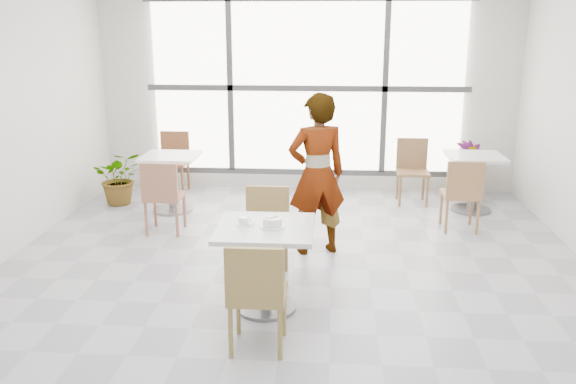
# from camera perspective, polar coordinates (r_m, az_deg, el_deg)

# --- Properties ---
(floor) EXTENTS (7.00, 7.00, 0.00)m
(floor) POSITION_cam_1_polar(r_m,az_deg,el_deg) (5.68, 0.22, -8.94)
(floor) COLOR #9E9EA5
(floor) RESTS_ON ground
(wall_back) EXTENTS (6.00, 0.00, 6.00)m
(wall_back) POSITION_cam_1_polar(r_m,az_deg,el_deg) (8.71, 1.84, 9.90)
(wall_back) COLOR silver
(wall_back) RESTS_ON ground
(wall_front) EXTENTS (6.00, 0.00, 6.00)m
(wall_front) POSITION_cam_1_polar(r_m,az_deg,el_deg) (1.90, -7.14, -11.34)
(wall_front) COLOR silver
(wall_front) RESTS_ON ground
(window) EXTENTS (4.60, 0.07, 2.52)m
(window) POSITION_cam_1_polar(r_m,az_deg,el_deg) (8.65, 1.82, 9.86)
(window) COLOR white
(window) RESTS_ON ground
(main_table) EXTENTS (0.80, 0.80, 0.75)m
(main_table) POSITION_cam_1_polar(r_m,az_deg,el_deg) (5.06, -2.15, -5.71)
(main_table) COLOR silver
(main_table) RESTS_ON ground
(chair_near) EXTENTS (0.42, 0.42, 0.87)m
(chair_near) POSITION_cam_1_polar(r_m,az_deg,el_deg) (4.41, -3.03, -9.34)
(chair_near) COLOR olive
(chair_near) RESTS_ON ground
(chair_far) EXTENTS (0.42, 0.42, 0.87)m
(chair_far) POSITION_cam_1_polar(r_m,az_deg,el_deg) (5.75, -2.05, -3.27)
(chair_far) COLOR olive
(chair_far) RESTS_ON ground
(oatmeal_bowl) EXTENTS (0.21, 0.21, 0.09)m
(oatmeal_bowl) POSITION_cam_1_polar(r_m,az_deg,el_deg) (4.94, -1.49, -2.89)
(oatmeal_bowl) COLOR silver
(oatmeal_bowl) RESTS_ON main_table
(coffee_cup) EXTENTS (0.16, 0.13, 0.07)m
(coffee_cup) POSITION_cam_1_polar(r_m,az_deg,el_deg) (5.01, -4.25, -2.82)
(coffee_cup) COLOR white
(coffee_cup) RESTS_ON main_table
(person) EXTENTS (0.73, 0.60, 1.71)m
(person) POSITION_cam_1_polar(r_m,az_deg,el_deg) (6.25, 2.78, 1.66)
(person) COLOR black
(person) RESTS_ON ground
(bg_table_left) EXTENTS (0.70, 0.70, 0.75)m
(bg_table_left) POSITION_cam_1_polar(r_m,az_deg,el_deg) (7.93, -11.08, 1.62)
(bg_table_left) COLOR white
(bg_table_left) RESTS_ON ground
(bg_table_right) EXTENTS (0.70, 0.70, 0.75)m
(bg_table_right) POSITION_cam_1_polar(r_m,az_deg,el_deg) (8.15, 17.27, 1.58)
(bg_table_right) COLOR silver
(bg_table_right) RESTS_ON ground
(bg_chair_left_near) EXTENTS (0.42, 0.42, 0.87)m
(bg_chair_left_near) POSITION_cam_1_polar(r_m,az_deg,el_deg) (7.04, -11.87, -0.07)
(bg_chair_left_near) COLOR #9D644C
(bg_chair_left_near) RESTS_ON ground
(bg_chair_left_far) EXTENTS (0.42, 0.42, 0.87)m
(bg_chair_left_far) POSITION_cam_1_polar(r_m,az_deg,el_deg) (8.90, -10.83, 3.24)
(bg_chair_left_far) COLOR brown
(bg_chair_left_far) RESTS_ON ground
(bg_chair_right_near) EXTENTS (0.42, 0.42, 0.87)m
(bg_chair_right_near) POSITION_cam_1_polar(r_m,az_deg,el_deg) (7.27, 16.27, 0.12)
(bg_chair_right_near) COLOR #9F7046
(bg_chair_right_near) RESTS_ON ground
(bg_chair_right_far) EXTENTS (0.42, 0.42, 0.87)m
(bg_chair_right_far) POSITION_cam_1_polar(r_m,az_deg,el_deg) (8.38, 11.76, 2.42)
(bg_chair_right_far) COLOR olive
(bg_chair_right_far) RESTS_ON ground
(plant_left) EXTENTS (0.81, 0.76, 0.73)m
(plant_left) POSITION_cam_1_polar(r_m,az_deg,el_deg) (8.45, -15.73, 1.34)
(plant_left) COLOR #497037
(plant_left) RESTS_ON ground
(plant_right) EXTENTS (0.57, 0.57, 0.79)m
(plant_right) POSITION_cam_1_polar(r_m,az_deg,el_deg) (8.80, 16.76, 2.02)
(plant_right) COLOR #497D46
(plant_right) RESTS_ON ground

